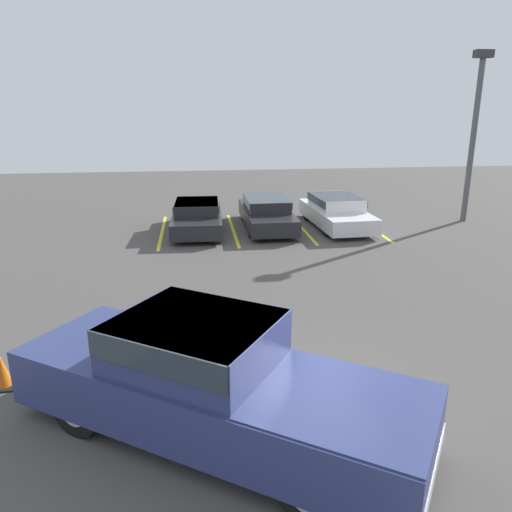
% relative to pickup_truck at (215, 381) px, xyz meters
% --- Properties ---
extents(ground_plane, '(60.00, 60.00, 0.00)m').
position_rel_pickup_truck_xyz_m(ground_plane, '(1.30, 0.67, -0.90)').
color(ground_plane, '#4C4947').
extents(stall_stripe_a, '(0.12, 5.34, 0.01)m').
position_rel_pickup_truck_xyz_m(stall_stripe_a, '(-1.46, 12.57, -0.90)').
color(stall_stripe_a, yellow).
rests_on(stall_stripe_a, ground_plane).
extents(stall_stripe_b, '(0.12, 5.34, 0.01)m').
position_rel_pickup_truck_xyz_m(stall_stripe_b, '(1.28, 12.57, -0.90)').
color(stall_stripe_b, yellow).
rests_on(stall_stripe_b, ground_plane).
extents(stall_stripe_c, '(0.12, 5.34, 0.01)m').
position_rel_pickup_truck_xyz_m(stall_stripe_c, '(4.02, 12.57, -0.90)').
color(stall_stripe_c, yellow).
rests_on(stall_stripe_c, ground_plane).
extents(stall_stripe_d, '(0.12, 5.34, 0.01)m').
position_rel_pickup_truck_xyz_m(stall_stripe_d, '(6.76, 12.57, -0.90)').
color(stall_stripe_d, yellow).
rests_on(stall_stripe_d, ground_plane).
extents(pickup_truck, '(6.25, 5.12, 1.82)m').
position_rel_pickup_truck_xyz_m(pickup_truck, '(0.00, 0.00, 0.00)').
color(pickup_truck, navy).
rests_on(pickup_truck, ground_plane).
extents(parked_sedan_a, '(1.98, 4.38, 1.16)m').
position_rel_pickup_truck_xyz_m(parked_sedan_a, '(-0.10, 12.46, -0.28)').
color(parked_sedan_a, '#232326').
rests_on(parked_sedan_a, ground_plane).
extents(parked_sedan_b, '(1.78, 4.72, 1.20)m').
position_rel_pickup_truck_xyz_m(parked_sedan_b, '(2.63, 12.72, -0.26)').
color(parked_sedan_b, '#232326').
rests_on(parked_sedan_b, ground_plane).
extents(parked_sedan_c, '(2.08, 4.74, 1.23)m').
position_rel_pickup_truck_xyz_m(parked_sedan_c, '(5.40, 12.56, -0.25)').
color(parked_sedan_c, silver).
rests_on(parked_sedan_c, ground_plane).
extents(light_post, '(0.70, 0.36, 6.70)m').
position_rel_pickup_truck_xyz_m(light_post, '(11.03, 12.90, 2.92)').
color(light_post, '#515156').
rests_on(light_post, ground_plane).
extents(traffic_cone, '(0.46, 0.46, 0.66)m').
position_rel_pickup_truck_xyz_m(traffic_cone, '(-3.64, 1.81, -0.60)').
color(traffic_cone, black).
rests_on(traffic_cone, ground_plane).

